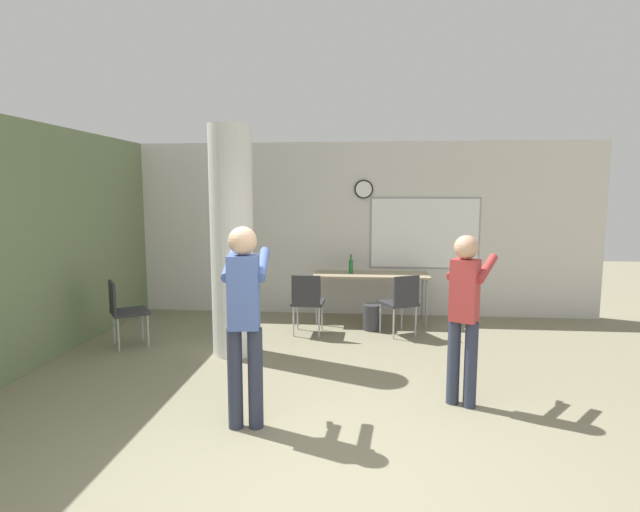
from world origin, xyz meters
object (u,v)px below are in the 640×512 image
object	(u,v)px
person_playing_side	(465,306)
folding_table	(371,277)
chair_table_left	(307,299)
bottle_on_table	(351,266)
person_playing_front	(244,311)
chair_table_right	(401,300)
chair_by_left_wall	(124,308)

from	to	relation	value
person_playing_side	folding_table	bearing A→B (deg)	105.57
person_playing_side	chair_table_left	bearing A→B (deg)	128.44
bottle_on_table	person_playing_front	distance (m)	3.75
bottle_on_table	person_playing_front	size ratio (longest dim) A/B	0.17
bottle_on_table	chair_table_left	bearing A→B (deg)	-124.35
chair_table_left	person_playing_front	xyz separation A→B (m)	(-0.20, -2.81, 0.51)
folding_table	chair_table_right	bearing A→B (deg)	-60.93
folding_table	person_playing_side	distance (m)	3.12
bottle_on_table	chair_table_left	distance (m)	1.10
bottle_on_table	person_playing_side	size ratio (longest dim) A/B	0.18
bottle_on_table	chair_table_right	xyz separation A→B (m)	(0.72, -0.78, -0.36)
person_playing_front	person_playing_side	bearing A→B (deg)	17.89
chair_table_left	person_playing_front	distance (m)	2.86
bottle_on_table	chair_by_left_wall	distance (m)	3.33
folding_table	bottle_on_table	world-z (taller)	bottle_on_table
chair_table_right	person_playing_front	world-z (taller)	person_playing_front
folding_table	bottle_on_table	distance (m)	0.36
bottle_on_table	chair_table_right	bearing A→B (deg)	-47.30
chair_table_right	folding_table	bearing A→B (deg)	119.07
chair_by_left_wall	person_playing_front	world-z (taller)	person_playing_front
chair_table_left	person_playing_front	world-z (taller)	person_playing_front
folding_table	chair_table_right	distance (m)	0.87
person_playing_front	bottle_on_table	bearing A→B (deg)	77.87
person_playing_side	chair_by_left_wall	bearing A→B (deg)	160.52
folding_table	bottle_on_table	size ratio (longest dim) A/B	5.98
bottle_on_table	chair_table_left	world-z (taller)	bottle_on_table
chair_table_right	person_playing_side	world-z (taller)	person_playing_side
chair_table_right	person_playing_side	xyz separation A→B (m)	(0.42, -2.25, 0.44)
bottle_on_table	chair_by_left_wall	size ratio (longest dim) A/B	0.34
folding_table	bottle_on_table	bearing A→B (deg)	171.62
person_playing_side	person_playing_front	world-z (taller)	person_playing_front
folding_table	person_playing_front	xyz separation A→B (m)	(-1.10, -3.62, 0.32)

